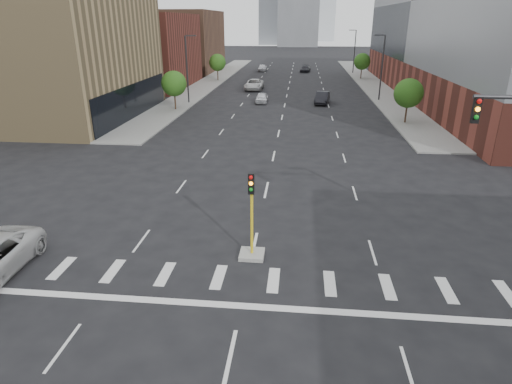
% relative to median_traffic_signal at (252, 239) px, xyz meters
% --- Properties ---
extents(sidewalk_left_far, '(5.00, 92.00, 0.15)m').
position_rel_median_traffic_signal_xyz_m(sidewalk_left_far, '(-15.00, 65.03, -0.90)').
color(sidewalk_left_far, gray).
rests_on(sidewalk_left_far, ground).
extents(sidewalk_right_far, '(5.00, 92.00, 0.15)m').
position_rel_median_traffic_signal_xyz_m(sidewalk_right_far, '(15.00, 65.03, -0.90)').
color(sidewalk_right_far, gray).
rests_on(sidewalk_right_far, ground).
extents(building_left_mid, '(20.00, 24.00, 14.00)m').
position_rel_median_traffic_signal_xyz_m(building_left_mid, '(-27.50, 31.03, 6.03)').
color(building_left_mid, '#967F55').
rests_on(building_left_mid, ground).
extents(building_left_far_a, '(20.00, 22.00, 12.00)m').
position_rel_median_traffic_signal_xyz_m(building_left_far_a, '(-27.50, 57.03, 5.03)').
color(building_left_far_a, brown).
rests_on(building_left_far_a, ground).
extents(building_left_far_b, '(20.00, 24.00, 13.00)m').
position_rel_median_traffic_signal_xyz_m(building_left_far_b, '(-27.50, 83.03, 5.53)').
color(building_left_far_b, brown).
rests_on(building_left_far_b, ground).
extents(building_right_main, '(24.00, 70.00, 22.00)m').
position_rel_median_traffic_signal_xyz_m(building_right_main, '(29.50, 51.03, 10.03)').
color(building_right_main, brown).
rests_on(building_right_main, ground).
extents(median_traffic_signal, '(1.20, 1.20, 4.40)m').
position_rel_median_traffic_signal_xyz_m(median_traffic_signal, '(0.00, 0.00, 0.00)').
color(median_traffic_signal, '#999993').
rests_on(median_traffic_signal, ground).
extents(streetlight_right_a, '(1.60, 0.22, 9.07)m').
position_rel_median_traffic_signal_xyz_m(streetlight_right_a, '(13.41, 46.03, 4.04)').
color(streetlight_right_a, '#2D2D30').
rests_on(streetlight_right_a, ground).
extents(streetlight_right_b, '(1.60, 0.22, 9.07)m').
position_rel_median_traffic_signal_xyz_m(streetlight_right_b, '(13.41, 81.03, 4.04)').
color(streetlight_right_b, '#2D2D30').
rests_on(streetlight_right_b, ground).
extents(streetlight_left, '(1.60, 0.22, 9.07)m').
position_rel_median_traffic_signal_xyz_m(streetlight_left, '(-13.41, 41.03, 4.04)').
color(streetlight_left, '#2D2D30').
rests_on(streetlight_left, ground).
extents(tree_left_near, '(3.20, 3.20, 4.85)m').
position_rel_median_traffic_signal_xyz_m(tree_left_near, '(-14.00, 36.03, 2.42)').
color(tree_left_near, '#382619').
rests_on(tree_left_near, ground).
extents(tree_left_far, '(3.20, 3.20, 4.85)m').
position_rel_median_traffic_signal_xyz_m(tree_left_far, '(-14.00, 66.03, 2.42)').
color(tree_left_far, '#382619').
rests_on(tree_left_far, ground).
extents(tree_right_near, '(3.20, 3.20, 4.85)m').
position_rel_median_traffic_signal_xyz_m(tree_right_near, '(14.00, 31.03, 2.42)').
color(tree_right_near, '#382619').
rests_on(tree_right_near, ground).
extents(tree_right_far, '(3.20, 3.20, 4.85)m').
position_rel_median_traffic_signal_xyz_m(tree_right_far, '(14.00, 71.03, 2.42)').
color(tree_right_far, '#382619').
rests_on(tree_right_far, ground).
extents(car_near_left, '(1.65, 4.06, 1.38)m').
position_rel_median_traffic_signal_xyz_m(car_near_left, '(-3.33, 42.65, -0.28)').
color(car_near_left, silver).
rests_on(car_near_left, ground).
extents(car_mid_right, '(2.41, 5.15, 1.63)m').
position_rel_median_traffic_signal_xyz_m(car_mid_right, '(5.18, 42.75, -0.16)').
color(car_mid_right, black).
rests_on(car_mid_right, ground).
extents(car_far_left, '(2.89, 6.18, 1.71)m').
position_rel_median_traffic_signal_xyz_m(car_far_left, '(-5.72, 55.00, -0.12)').
color(car_far_left, silver).
rests_on(car_far_left, ground).
extents(car_deep_right, '(2.60, 5.07, 1.41)m').
position_rel_median_traffic_signal_xyz_m(car_deep_right, '(3.01, 82.66, -0.27)').
color(car_deep_right, '#222227').
rests_on(car_deep_right, ground).
extents(car_distant, '(1.94, 4.70, 1.59)m').
position_rel_median_traffic_signal_xyz_m(car_distant, '(-6.84, 83.45, -0.18)').
color(car_distant, silver).
rests_on(car_distant, ground).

